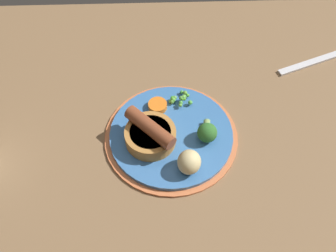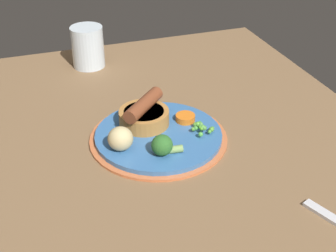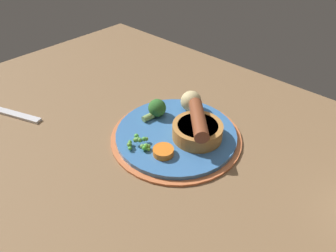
% 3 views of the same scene
% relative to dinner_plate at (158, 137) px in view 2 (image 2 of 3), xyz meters
% --- Properties ---
extents(dining_table, '(1.10, 0.80, 0.03)m').
position_rel_dinner_plate_xyz_m(dining_table, '(-0.05, -0.04, -0.02)').
color(dining_table, brown).
rests_on(dining_table, ground).
extents(dinner_plate, '(0.26, 0.26, 0.01)m').
position_rel_dinner_plate_xyz_m(dinner_plate, '(0.00, 0.00, 0.00)').
color(dinner_plate, '#CC6B3D').
rests_on(dinner_plate, dining_table).
extents(sausage_pudding, '(0.10, 0.10, 0.06)m').
position_rel_dinner_plate_xyz_m(sausage_pudding, '(0.04, 0.02, 0.03)').
color(sausage_pudding, '#AD7538').
rests_on(sausage_pudding, dinner_plate).
extents(pea_pile, '(0.05, 0.05, 0.02)m').
position_rel_dinner_plate_xyz_m(pea_pile, '(-0.02, -0.08, 0.02)').
color(pea_pile, '#4EA62D').
rests_on(pea_pile, dinner_plate).
extents(broccoli_floret_near, '(0.04, 0.06, 0.04)m').
position_rel_dinner_plate_xyz_m(broccoli_floret_near, '(-0.07, 0.01, 0.03)').
color(broccoli_floret_near, '#2D6628').
rests_on(broccoli_floret_near, dinner_plate).
extents(potato_chunk_0, '(0.05, 0.06, 0.05)m').
position_rel_dinner_plate_xyz_m(potato_chunk_0, '(-0.03, 0.08, 0.03)').
color(potato_chunk_0, '#CCB77F').
rests_on(potato_chunk_0, dinner_plate).
extents(carrot_slice_4, '(0.05, 0.05, 0.01)m').
position_rel_dinner_plate_xyz_m(carrot_slice_4, '(0.03, -0.06, 0.01)').
color(carrot_slice_4, orange).
rests_on(carrot_slice_4, dinner_plate).
extents(drinking_glass, '(0.08, 0.08, 0.10)m').
position_rel_dinner_plate_xyz_m(drinking_glass, '(0.38, 0.06, 0.05)').
color(drinking_glass, silver).
rests_on(drinking_glass, dining_table).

